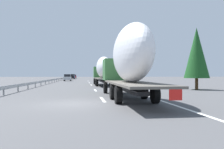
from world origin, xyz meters
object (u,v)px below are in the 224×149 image
(car_blue_sedan, at_px, (73,76))
(road_sign, at_px, (106,73))
(car_silver_hatch, at_px, (68,78))
(car_black_suv, at_px, (72,77))
(car_red_compact, at_px, (74,76))
(truck_trailing, at_px, (128,60))
(truck_lead, at_px, (103,70))

(car_blue_sedan, xyz_separation_m, road_sign, (-35.76, -10.48, 1.31))
(car_silver_hatch, relative_size, car_black_suv, 0.95)
(car_blue_sedan, xyz_separation_m, car_red_compact, (10.95, -0.19, -0.05))
(car_red_compact, height_order, car_black_suv, car_black_suv)
(truck_trailing, height_order, car_red_compact, truck_trailing)
(truck_lead, bearing_deg, car_blue_sedan, 6.95)
(car_red_compact, xyz_separation_m, car_black_suv, (-19.60, 0.22, 0.05))
(car_blue_sedan, relative_size, car_silver_hatch, 1.08)
(truck_lead, relative_size, car_red_compact, 2.89)
(car_red_compact, bearing_deg, car_black_suv, 179.34)
(truck_trailing, height_order, car_silver_hatch, truck_trailing)
(truck_lead, xyz_separation_m, car_red_compact, (71.47, 7.19, -1.60))
(car_blue_sedan, distance_m, car_black_suv, 8.65)
(car_black_suv, bearing_deg, truck_trailing, -174.10)
(car_blue_sedan, height_order, car_black_suv, car_black_suv)
(car_red_compact, xyz_separation_m, road_sign, (-46.71, -10.29, 1.36))
(car_blue_sedan, xyz_separation_m, car_black_suv, (-8.65, 0.03, 0.00))
(car_blue_sedan, relative_size, car_red_compact, 0.92)
(car_silver_hatch, xyz_separation_m, car_black_suv, (25.26, 0.09, 0.04))
(truck_trailing, distance_m, car_red_compact, 91.62)
(truck_trailing, xyz_separation_m, car_blue_sedan, (80.36, 7.38, -1.77))
(truck_trailing, relative_size, car_silver_hatch, 3.46)
(truck_trailing, distance_m, car_black_suv, 72.12)
(truck_trailing, distance_m, car_blue_sedan, 80.72)
(truck_lead, xyz_separation_m, road_sign, (24.76, -3.10, -0.24))
(road_sign, bearing_deg, car_red_compact, 12.42)
(car_black_suv, height_order, road_sign, road_sign)
(car_silver_hatch, bearing_deg, car_red_compact, -0.17)
(car_silver_hatch, xyz_separation_m, road_sign, (-1.85, -10.42, 1.34))
(car_black_suv, bearing_deg, car_blue_sedan, -0.23)
(car_silver_hatch, bearing_deg, truck_lead, -164.62)
(truck_trailing, height_order, road_sign, truck_trailing)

